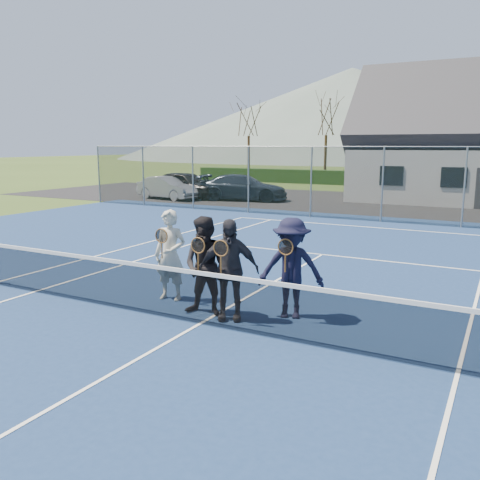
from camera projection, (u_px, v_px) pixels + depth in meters
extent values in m
plane|color=#364C1B|center=(410.00, 206.00, 26.08)|extent=(220.00, 220.00, 0.00)
cube|color=navy|center=(200.00, 325.00, 8.74)|extent=(30.00, 30.00, 0.02)
cube|color=black|center=(334.00, 201.00, 27.94)|extent=(40.00, 12.00, 0.01)
cube|color=black|center=(440.00, 181.00, 36.38)|extent=(40.00, 1.20, 1.10)
cone|color=#53635C|center=(351.00, 115.00, 101.02)|extent=(110.00, 110.00, 18.00)
imported|color=black|center=(186.00, 185.00, 29.61)|extent=(4.70, 2.11, 1.57)
imported|color=gray|center=(168.00, 188.00, 29.02)|extent=(4.16, 2.07, 1.31)
imported|color=#192332|center=(243.00, 188.00, 28.41)|extent=(5.26, 2.97, 1.44)
cube|color=white|center=(371.00, 227.00, 19.04)|extent=(10.97, 0.06, 0.01)
cube|color=white|center=(34.00, 292.00, 10.65)|extent=(0.06, 23.77, 0.01)
cube|color=white|center=(458.00, 374.00, 6.83)|extent=(0.06, 23.77, 0.01)
cube|color=white|center=(322.00, 255.00, 14.29)|extent=(8.23, 0.06, 0.01)
cube|color=white|center=(200.00, 324.00, 8.74)|extent=(0.06, 12.80, 0.01)
cube|color=black|center=(199.00, 299.00, 8.66)|extent=(11.60, 0.02, 0.88)
cube|color=white|center=(199.00, 273.00, 8.58)|extent=(11.60, 0.03, 0.07)
cylinder|color=slate|center=(99.00, 175.00, 27.12)|extent=(0.07, 0.07, 3.00)
cylinder|color=slate|center=(143.00, 176.00, 25.73)|extent=(0.07, 0.07, 3.00)
cylinder|color=slate|center=(193.00, 178.00, 24.34)|extent=(0.07, 0.07, 3.00)
cylinder|color=slate|center=(248.00, 180.00, 22.95)|extent=(0.07, 0.07, 3.00)
cylinder|color=slate|center=(311.00, 182.00, 21.56)|extent=(0.07, 0.07, 3.00)
cylinder|color=slate|center=(382.00, 185.00, 20.17)|extent=(0.07, 0.07, 3.00)
cylinder|color=slate|center=(464.00, 188.00, 18.78)|extent=(0.07, 0.07, 3.00)
cube|color=black|center=(382.00, 185.00, 20.17)|extent=(30.00, 0.03, 3.00)
cylinder|color=slate|center=(384.00, 147.00, 19.90)|extent=(30.00, 0.04, 0.04)
cube|color=black|center=(391.00, 176.00, 26.25)|extent=(1.20, 0.06, 1.00)
cube|color=black|center=(454.00, 177.00, 24.86)|extent=(1.20, 0.06, 1.00)
cylinder|color=#3B2415|center=(249.00, 158.00, 44.41)|extent=(0.22, 0.22, 3.85)
cylinder|color=#322212|center=(325.00, 159.00, 41.17)|extent=(0.22, 0.22, 3.85)
cylinder|color=#3D2416|center=(474.00, 161.00, 36.07)|extent=(0.22, 0.22, 3.85)
imported|color=beige|center=(170.00, 255.00, 10.01)|extent=(0.71, 0.52, 1.80)
torus|color=brown|center=(161.00, 236.00, 9.70)|extent=(0.29, 0.02, 0.29)
cylinder|color=black|center=(161.00, 236.00, 9.70)|extent=(0.25, 0.00, 0.25)
cylinder|color=brown|center=(162.00, 250.00, 9.75)|extent=(0.03, 0.03, 0.32)
imported|color=black|center=(207.00, 266.00, 9.09)|extent=(0.96, 0.80, 1.80)
torus|color=brown|center=(198.00, 245.00, 8.78)|extent=(0.29, 0.02, 0.29)
cylinder|color=black|center=(198.00, 245.00, 8.78)|extent=(0.25, 0.00, 0.25)
cylinder|color=brown|center=(198.00, 261.00, 8.83)|extent=(0.03, 0.03, 0.32)
imported|color=#26252B|center=(229.00, 270.00, 8.85)|extent=(1.14, 0.83, 1.80)
torus|color=brown|center=(221.00, 248.00, 8.54)|extent=(0.29, 0.02, 0.29)
cylinder|color=black|center=(221.00, 248.00, 8.54)|extent=(0.25, 0.00, 0.25)
cylinder|color=brown|center=(221.00, 264.00, 8.59)|extent=(0.03, 0.03, 0.32)
imported|color=black|center=(291.00, 268.00, 8.95)|extent=(1.30, 0.97, 1.80)
torus|color=brown|center=(286.00, 247.00, 8.64)|extent=(0.29, 0.02, 0.29)
cylinder|color=black|center=(286.00, 247.00, 8.64)|extent=(0.25, 0.00, 0.25)
cylinder|color=brown|center=(285.00, 263.00, 8.69)|extent=(0.03, 0.03, 0.32)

